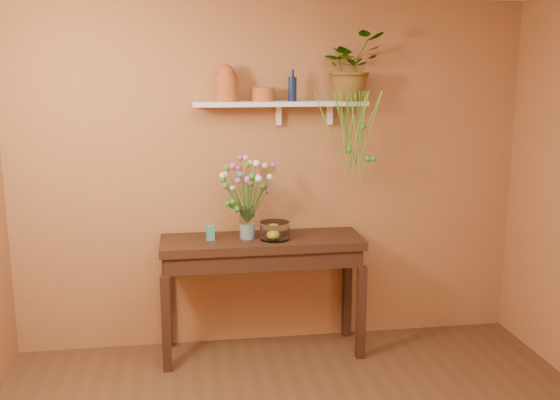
{
  "coord_description": "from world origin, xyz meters",
  "views": [
    {
      "loc": [
        -0.65,
        -2.82,
        2.16
      ],
      "look_at": [
        0.0,
        1.55,
        1.25
      ],
      "focal_mm": 40.36,
      "sensor_mm": 36.0,
      "label": 1
    }
  ],
  "objects_px": {
    "spider_plant": "(351,66)",
    "glass_bowl": "(275,231)",
    "terracotta_jug": "(226,84)",
    "glass_vase": "(247,225)",
    "sideboard": "(262,255)",
    "blue_bottle": "(292,88)",
    "bouquet": "(244,182)"
  },
  "relations": [
    {
      "from": "sideboard",
      "to": "glass_vase",
      "type": "relative_size",
      "value": 6.31
    },
    {
      "from": "spider_plant",
      "to": "sideboard",
      "type": "bearing_deg",
      "value": -170.25
    },
    {
      "from": "spider_plant",
      "to": "glass_vase",
      "type": "relative_size",
      "value": 2.11
    },
    {
      "from": "blue_bottle",
      "to": "bouquet",
      "type": "bearing_deg",
      "value": -162.33
    },
    {
      "from": "blue_bottle",
      "to": "glass_vase",
      "type": "height_order",
      "value": "blue_bottle"
    },
    {
      "from": "terracotta_jug",
      "to": "bouquet",
      "type": "relative_size",
      "value": 0.54
    },
    {
      "from": "sideboard",
      "to": "bouquet",
      "type": "distance_m",
      "value": 0.59
    },
    {
      "from": "terracotta_jug",
      "to": "glass_vase",
      "type": "xyz_separation_m",
      "value": [
        0.13,
        -0.11,
        -1.04
      ]
    },
    {
      "from": "terracotta_jug",
      "to": "sideboard",
      "type": "bearing_deg",
      "value": -24.14
    },
    {
      "from": "blue_bottle",
      "to": "glass_vase",
      "type": "relative_size",
      "value": 0.97
    },
    {
      "from": "blue_bottle",
      "to": "glass_bowl",
      "type": "height_order",
      "value": "blue_bottle"
    },
    {
      "from": "sideboard",
      "to": "terracotta_jug",
      "type": "height_order",
      "value": "terracotta_jug"
    },
    {
      "from": "sideboard",
      "to": "glass_bowl",
      "type": "bearing_deg",
      "value": -29.38
    },
    {
      "from": "spider_plant",
      "to": "bouquet",
      "type": "height_order",
      "value": "spider_plant"
    },
    {
      "from": "spider_plant",
      "to": "bouquet",
      "type": "distance_m",
      "value": 1.18
    },
    {
      "from": "bouquet",
      "to": "glass_bowl",
      "type": "height_order",
      "value": "bouquet"
    },
    {
      "from": "spider_plant",
      "to": "glass_bowl",
      "type": "distance_m",
      "value": 1.36
    },
    {
      "from": "spider_plant",
      "to": "glass_bowl",
      "type": "relative_size",
      "value": 2.3
    },
    {
      "from": "terracotta_jug",
      "to": "spider_plant",
      "type": "distance_m",
      "value": 0.94
    },
    {
      "from": "sideboard",
      "to": "bouquet",
      "type": "bearing_deg",
      "value": -174.39
    },
    {
      "from": "terracotta_jug",
      "to": "blue_bottle",
      "type": "bearing_deg",
      "value": -0.2
    },
    {
      "from": "terracotta_jug",
      "to": "glass_bowl",
      "type": "height_order",
      "value": "terracotta_jug"
    },
    {
      "from": "sideboard",
      "to": "terracotta_jug",
      "type": "bearing_deg",
      "value": 155.86
    },
    {
      "from": "blue_bottle",
      "to": "glass_bowl",
      "type": "distance_m",
      "value": 1.07
    },
    {
      "from": "spider_plant",
      "to": "glass_vase",
      "type": "xyz_separation_m",
      "value": [
        -0.8,
        -0.12,
        -1.17
      ]
    },
    {
      "from": "spider_plant",
      "to": "glass_bowl",
      "type": "xyz_separation_m",
      "value": [
        -0.6,
        -0.17,
        -1.21
      ]
    },
    {
      "from": "sideboard",
      "to": "spider_plant",
      "type": "height_order",
      "value": "spider_plant"
    },
    {
      "from": "blue_bottle",
      "to": "spider_plant",
      "type": "distance_m",
      "value": 0.47
    },
    {
      "from": "glass_vase",
      "to": "terracotta_jug",
      "type": "bearing_deg",
      "value": 140.68
    },
    {
      "from": "sideboard",
      "to": "glass_bowl",
      "type": "height_order",
      "value": "glass_bowl"
    },
    {
      "from": "blue_bottle",
      "to": "glass_vase",
      "type": "xyz_separation_m",
      "value": [
        -0.36,
        -0.11,
        -1.01
      ]
    },
    {
      "from": "spider_plant",
      "to": "glass_vase",
      "type": "bearing_deg",
      "value": -171.56
    }
  ]
}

